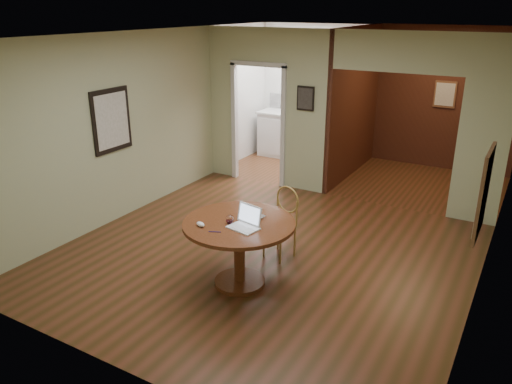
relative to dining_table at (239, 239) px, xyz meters
The scene contains 11 objects.
floor 0.94m from the dining_table, 97.76° to the left, with size 5.00×5.00×0.00m, color #422B13.
room_shell 3.94m from the dining_table, 98.44° to the left, with size 5.20×7.50×5.00m.
dining_table is the anchor object (origin of this frame).
chair 0.89m from the dining_table, 83.81° to the left, with size 0.47×0.47×0.92m.
open_laptop 0.30m from the dining_table, 25.48° to the right, with size 0.36×0.34×0.23m.
closed_laptop 0.28m from the dining_table, 78.12° to the left, with size 0.30×0.20×0.02m, color silver.
mouse 0.49m from the dining_table, 134.35° to the right, with size 0.12×0.07×0.05m, color white.
wine_glass 0.28m from the dining_table, 127.99° to the right, with size 0.09×0.09×0.10m, color white, non-canonical shape.
pen 0.42m from the dining_table, 103.25° to the right, with size 0.01×0.01×0.13m, color #0C0E58.
kitchen_cabinet 5.15m from the dining_table, 106.38° to the left, with size 2.06×0.60×0.94m.
grocery_bag 5.07m from the dining_table, 102.04° to the left, with size 0.27×0.23×0.27m, color #C8B892.
Camera 1 is at (2.79, -5.01, 3.05)m, focal length 35.00 mm.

